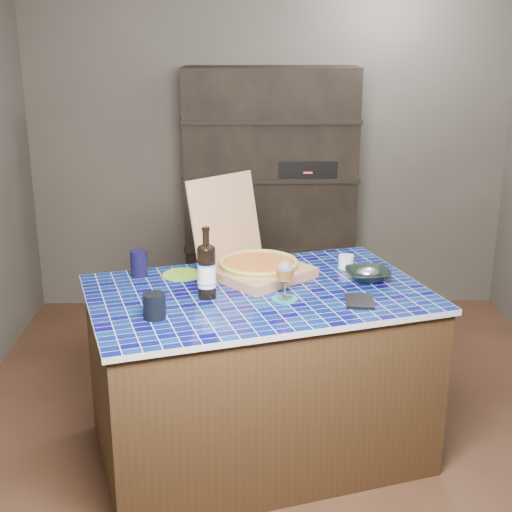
{
  "coord_description": "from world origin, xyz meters",
  "views": [
    {
      "loc": [
        -0.2,
        -3.46,
        2.05
      ],
      "look_at": [
        -0.13,
        0.0,
        0.94
      ],
      "focal_mm": 50.0,
      "sensor_mm": 36.0,
      "label": 1
    }
  ],
  "objects_px": {
    "pizza_box": "(255,262)",
    "dvd_case": "(360,301)",
    "mead_bottle": "(207,270)",
    "wine_glass": "(285,273)",
    "kitchen_island": "(258,373)",
    "bowl": "(368,275)"
  },
  "relations": [
    {
      "from": "pizza_box",
      "to": "dvd_case",
      "type": "height_order",
      "value": "pizza_box"
    },
    {
      "from": "mead_bottle",
      "to": "wine_glass",
      "type": "height_order",
      "value": "mead_bottle"
    },
    {
      "from": "pizza_box",
      "to": "wine_glass",
      "type": "distance_m",
      "value": 0.38
    },
    {
      "from": "kitchen_island",
      "to": "bowl",
      "type": "bearing_deg",
      "value": -2.09
    },
    {
      "from": "pizza_box",
      "to": "mead_bottle",
      "type": "xyz_separation_m",
      "value": [
        -0.23,
        -0.31,
        0.07
      ]
    },
    {
      "from": "mead_bottle",
      "to": "wine_glass",
      "type": "xyz_separation_m",
      "value": [
        0.36,
        -0.03,
        -0.0
      ]
    },
    {
      "from": "pizza_box",
      "to": "bowl",
      "type": "bearing_deg",
      "value": -50.91
    },
    {
      "from": "mead_bottle",
      "to": "kitchen_island",
      "type": "bearing_deg",
      "value": 17.58
    },
    {
      "from": "pizza_box",
      "to": "mead_bottle",
      "type": "bearing_deg",
      "value": -167.19
    },
    {
      "from": "pizza_box",
      "to": "mead_bottle",
      "type": "relative_size",
      "value": 2.0
    },
    {
      "from": "mead_bottle",
      "to": "dvd_case",
      "type": "distance_m",
      "value": 0.71
    },
    {
      "from": "pizza_box",
      "to": "bowl",
      "type": "xyz_separation_m",
      "value": [
        0.56,
        -0.09,
        -0.04
      ]
    },
    {
      "from": "mead_bottle",
      "to": "pizza_box",
      "type": "bearing_deg",
      "value": 54.21
    },
    {
      "from": "wine_glass",
      "to": "bowl",
      "type": "bearing_deg",
      "value": 30.78
    },
    {
      "from": "dvd_case",
      "to": "pizza_box",
      "type": "bearing_deg",
      "value": 145.66
    },
    {
      "from": "dvd_case",
      "to": "wine_glass",
      "type": "bearing_deg",
      "value": 177.74
    },
    {
      "from": "kitchen_island",
      "to": "dvd_case",
      "type": "height_order",
      "value": "dvd_case"
    },
    {
      "from": "dvd_case",
      "to": "bowl",
      "type": "bearing_deg",
      "value": 79.44
    },
    {
      "from": "wine_glass",
      "to": "bowl",
      "type": "distance_m",
      "value": 0.51
    },
    {
      "from": "kitchen_island",
      "to": "pizza_box",
      "type": "distance_m",
      "value": 0.55
    },
    {
      "from": "pizza_box",
      "to": "mead_bottle",
      "type": "distance_m",
      "value": 0.39
    },
    {
      "from": "kitchen_island",
      "to": "pizza_box",
      "type": "xyz_separation_m",
      "value": [
        -0.01,
        0.24,
        0.5
      ]
    }
  ]
}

